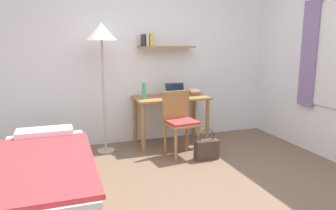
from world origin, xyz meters
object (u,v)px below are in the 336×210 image
object	(u,v)px
book_stack	(193,92)
handbag	(207,149)
bed	(44,181)
laptop	(176,93)
water_bottle	(144,91)
standing_lamp	(102,39)
desk	(171,105)
desk_chair	(180,120)

from	to	relation	value
book_stack	handbag	distance (m)	1.04
bed	book_stack	world-z (taller)	book_stack
laptop	book_stack	world-z (taller)	laptop
laptop	water_bottle	bearing A→B (deg)	-173.28
laptop	water_bottle	xyz separation A→B (m)	(-0.50, -0.06, 0.07)
standing_lamp	water_bottle	distance (m)	0.91
desk	standing_lamp	bearing A→B (deg)	-176.58
desk	laptop	xyz separation A→B (m)	(0.08, 0.00, 0.18)
book_stack	bed	bearing A→B (deg)	-146.47
laptop	handbag	bearing A→B (deg)	-79.61
standing_lamp	water_bottle	xyz separation A→B (m)	(0.56, 0.00, -0.72)
handbag	standing_lamp	bearing A→B (deg)	149.27
bed	water_bottle	distance (m)	1.95
laptop	water_bottle	distance (m)	0.51
laptop	bed	bearing A→B (deg)	-143.30
book_stack	handbag	xyz separation A→B (m)	(-0.15, -0.83, -0.62)
desk_chair	laptop	bearing A→B (deg)	75.65
water_bottle	book_stack	world-z (taller)	water_bottle
standing_lamp	book_stack	xyz separation A→B (m)	(1.36, 0.11, -0.79)
bed	desk_chair	bearing A→B (deg)	26.41
desk	desk_chair	distance (m)	0.53
laptop	book_stack	xyz separation A→B (m)	(0.29, 0.04, -0.01)
laptop	handbag	distance (m)	1.01
standing_lamp	laptop	distance (m)	1.33
desk	water_bottle	xyz separation A→B (m)	(-0.42, -0.05, 0.25)
bed	handbag	world-z (taller)	bed
standing_lamp	handbag	bearing A→B (deg)	-30.73
handbag	book_stack	bearing A→B (deg)	79.80
desk	book_stack	size ratio (longest dim) A/B	4.36
laptop	handbag	world-z (taller)	laptop
desk	book_stack	bearing A→B (deg)	7.25
book_stack	desk	bearing A→B (deg)	-172.75
desk	laptop	world-z (taller)	laptop
bed	laptop	bearing A→B (deg)	36.70
desk_chair	handbag	world-z (taller)	desk_chair
bed	water_bottle	bearing A→B (deg)	44.52
bed	standing_lamp	distance (m)	2.00
standing_lamp	book_stack	bearing A→B (deg)	4.47
desk	handbag	distance (m)	0.93
bed	book_stack	xyz separation A→B (m)	(2.12, 1.40, 0.52)
book_stack	handbag	size ratio (longest dim) A/B	0.60
bed	desk_chair	xyz separation A→B (m)	(1.69, 0.84, 0.25)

